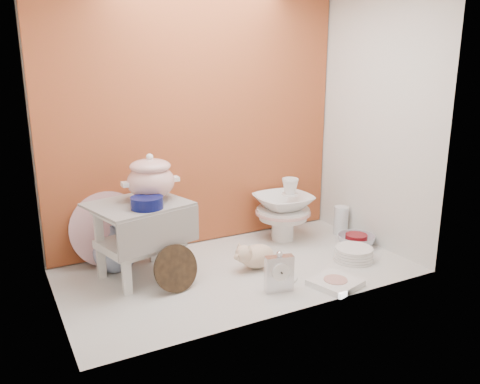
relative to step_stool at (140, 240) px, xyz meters
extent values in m
plane|color=silver|center=(0.47, -0.17, -0.19)|extent=(1.80, 1.80, 0.00)
cube|color=#A34728|center=(0.47, 0.33, 0.56)|extent=(1.80, 0.06, 1.50)
cube|color=silver|center=(-0.43, -0.17, 0.56)|extent=(0.06, 1.00, 1.50)
cube|color=silver|center=(1.37, -0.17, 0.56)|extent=(0.06, 1.00, 1.50)
cylinder|color=#0A0F4B|center=(0.01, -0.11, 0.22)|extent=(0.18, 0.18, 0.06)
imported|color=white|center=(-0.09, 0.15, -0.08)|extent=(0.28, 0.28, 0.24)
cube|color=silver|center=(0.53, -0.47, -0.10)|extent=(0.14, 0.08, 0.20)
ellipsoid|color=beige|center=(0.57, -0.20, -0.12)|extent=(0.27, 0.22, 0.14)
cylinder|color=white|center=(0.61, -0.36, -0.19)|extent=(0.17, 0.17, 0.01)
imported|color=white|center=(0.61, -0.36, -0.14)|extent=(0.14, 0.14, 0.09)
cube|color=white|center=(0.80, -0.56, -0.18)|extent=(0.26, 0.26, 0.03)
cylinder|color=white|center=(1.10, -0.35, -0.16)|extent=(0.25, 0.25, 0.07)
imported|color=silver|center=(1.25, -0.20, -0.16)|extent=(0.27, 0.27, 0.07)
cylinder|color=silver|center=(1.31, 0.02, -0.10)|extent=(0.11, 0.11, 0.18)
camera|label=1|loc=(-0.63, -2.24, 0.86)|focal=35.99mm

